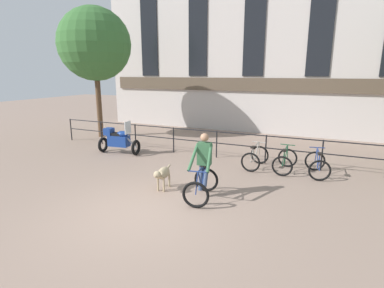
# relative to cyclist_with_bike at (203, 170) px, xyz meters

# --- Properties ---
(ground_plane) EXTENTS (60.00, 60.00, 0.00)m
(ground_plane) POSITION_rel_cyclist_with_bike_xyz_m (-0.95, -1.45, -0.76)
(ground_plane) COLOR gray
(canal_railing) EXTENTS (15.05, 0.05, 1.05)m
(canal_railing) POSITION_rel_cyclist_with_bike_xyz_m (-0.95, 3.75, -0.05)
(canal_railing) COLOR black
(canal_railing) RESTS_ON ground_plane
(building_facade) EXTENTS (18.00, 0.72, 11.25)m
(building_facade) POSITION_rel_cyclist_with_bike_xyz_m (-0.95, 9.54, 4.84)
(building_facade) COLOR beige
(building_facade) RESTS_ON ground_plane
(cyclist_with_bike) EXTENTS (0.84, 1.25, 1.70)m
(cyclist_with_bike) POSITION_rel_cyclist_with_bike_xyz_m (0.00, 0.00, 0.00)
(cyclist_with_bike) COLOR black
(cyclist_with_bike) RESTS_ON ground_plane
(dog) EXTENTS (0.33, 1.04, 0.66)m
(dog) POSITION_rel_cyclist_with_bike_xyz_m (-1.22, 0.02, -0.30)
(dog) COLOR tan
(dog) RESTS_ON ground_plane
(parked_motorcycle) EXTENTS (1.71, 0.78, 1.35)m
(parked_motorcycle) POSITION_rel_cyclist_with_bike_xyz_m (-4.78, 2.68, -0.20)
(parked_motorcycle) COLOR black
(parked_motorcycle) RESTS_ON ground_plane
(parked_bicycle_near_lamp) EXTENTS (0.75, 1.16, 0.86)m
(parked_bicycle_near_lamp) POSITION_rel_cyclist_with_bike_xyz_m (0.70, 3.10, -0.41)
(parked_bicycle_near_lamp) COLOR black
(parked_bicycle_near_lamp) RESTS_ON ground_plane
(parked_bicycle_mid_left) EXTENTS (0.70, 1.13, 0.86)m
(parked_bicycle_mid_left) POSITION_rel_cyclist_with_bike_xyz_m (1.69, 3.10, -0.41)
(parked_bicycle_mid_left) COLOR black
(parked_bicycle_mid_left) RESTS_ON ground_plane
(parked_bicycle_mid_right) EXTENTS (0.84, 1.20, 0.86)m
(parked_bicycle_mid_right) POSITION_rel_cyclist_with_bike_xyz_m (2.69, 3.10, -0.41)
(parked_bicycle_mid_right) COLOR black
(parked_bicycle_mid_right) RESTS_ON ground_plane
(tree_canalside_left) EXTENTS (3.49, 3.49, 6.30)m
(tree_canalside_left) POSITION_rel_cyclist_with_bike_xyz_m (-7.74, 5.04, 3.78)
(tree_canalside_left) COLOR brown
(tree_canalside_left) RESTS_ON ground_plane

